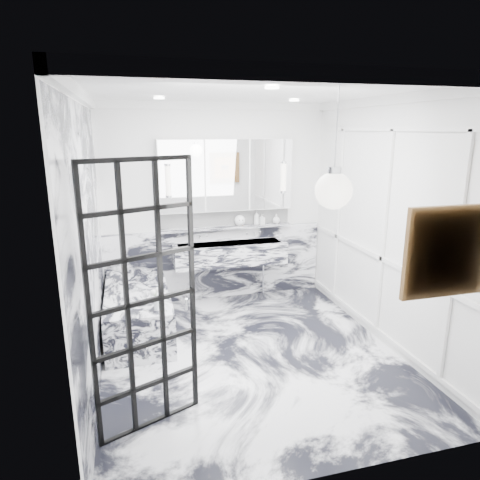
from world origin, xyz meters
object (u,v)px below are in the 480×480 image
object	(u,v)px
crittall_door	(145,302)
mirror_cabinet	(226,175)
bathtub	(138,311)
trough_sink	(230,253)

from	to	relation	value
crittall_door	mirror_cabinet	distance (m)	2.99
bathtub	mirror_cabinet	bearing A→B (deg)	32.06
mirror_cabinet	bathtub	size ratio (longest dim) A/B	1.15
trough_sink	bathtub	distance (m)	1.55
mirror_cabinet	bathtub	world-z (taller)	mirror_cabinet
crittall_door	trough_sink	distance (m)	2.78
mirror_cabinet	crittall_door	bearing A→B (deg)	-116.20
trough_sink	bathtub	world-z (taller)	trough_sink
crittall_door	bathtub	distance (m)	1.97
mirror_cabinet	trough_sink	bearing A→B (deg)	-90.00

